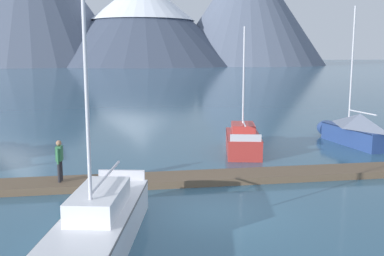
% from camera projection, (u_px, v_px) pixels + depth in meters
% --- Properties ---
extents(ground_plane, '(700.00, 700.00, 0.00)m').
position_uv_depth(ground_plane, '(218.00, 214.00, 15.40)').
color(ground_plane, '#335B75').
extents(mountain_central_massif, '(92.48, 92.48, 38.58)m').
position_uv_depth(mountain_central_massif, '(143.00, 20.00, 204.58)').
color(mountain_central_massif, '#424C60').
rests_on(mountain_central_massif, ground).
extents(mountain_shoulder_ridge, '(72.98, 72.98, 53.59)m').
position_uv_depth(mountain_shoulder_ridge, '(247.00, 5.00, 209.87)').
color(mountain_shoulder_ridge, slate).
rests_on(mountain_shoulder_ridge, ground).
extents(dock, '(29.65, 2.35, 0.30)m').
position_uv_depth(dock, '(199.00, 178.00, 19.28)').
color(dock, brown).
rests_on(dock, ground).
extents(sailboat_second_berth, '(2.99, 7.21, 7.62)m').
position_uv_depth(sailboat_second_berth, '(98.00, 226.00, 12.56)').
color(sailboat_second_berth, silver).
rests_on(sailboat_second_berth, ground).
extents(sailboat_mid_dock_port, '(2.69, 5.79, 6.84)m').
position_uv_depth(sailboat_mid_dock_port, '(242.00, 139.00, 25.30)').
color(sailboat_mid_dock_port, '#B2332D').
rests_on(sailboat_mid_dock_port, ground).
extents(sailboat_mid_dock_starboard, '(2.25, 6.41, 8.16)m').
position_uv_depth(sailboat_mid_dock_starboard, '(352.00, 129.00, 27.18)').
color(sailboat_mid_dock_starboard, navy).
rests_on(sailboat_mid_dock_starboard, ground).
extents(person_on_dock, '(0.26, 0.59, 1.69)m').
position_uv_depth(person_on_dock, '(59.00, 158.00, 18.13)').
color(person_on_dock, '#232328').
rests_on(person_on_dock, dock).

